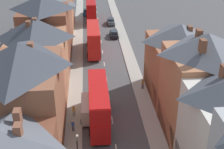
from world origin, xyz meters
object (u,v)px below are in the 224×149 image
at_px(car_near_blue, 114,34).
at_px(delivery_van, 89,109).
at_px(pedestrian_mid_right, 73,125).
at_px(double_decker_bus_mid_street, 98,103).
at_px(car_parked_left_a, 111,21).
at_px(pedestrian_far_right, 143,84).
at_px(double_decker_bus_lead, 93,39).
at_px(pedestrian_far_left, 74,111).
at_px(double_decker_bus_far_approaching, 91,10).
at_px(car_parked_right_a, 86,12).

bearing_deg(car_near_blue, delivery_van, -101.03).
bearing_deg(pedestrian_mid_right, double_decker_bus_mid_street, 31.33).
xyz_separation_m(car_parked_left_a, delivery_van, (-6.20, -41.34, 0.49)).
bearing_deg(pedestrian_far_right, pedestrian_mid_right, -136.26).
distance_m(double_decker_bus_lead, car_parked_left_a, 18.90).
relative_size(double_decker_bus_mid_street, pedestrian_far_left, 6.71).
distance_m(pedestrian_mid_right, pedestrian_far_left, 3.32).
bearing_deg(car_parked_left_a, pedestrian_far_right, -86.01).
height_order(car_near_blue, delivery_van, delivery_van).
bearing_deg(car_parked_left_a, car_near_blue, -90.00).
relative_size(pedestrian_mid_right, pedestrian_far_left, 1.00).
relative_size(double_decker_bus_lead, double_decker_bus_far_approaching, 1.00).
height_order(pedestrian_mid_right, pedestrian_far_left, same).
distance_m(double_decker_bus_far_approaching, delivery_van, 45.34).
bearing_deg(double_decker_bus_mid_street, pedestrian_mid_right, -148.67).
relative_size(double_decker_bus_far_approaching, car_parked_right_a, 2.70).
distance_m(double_decker_bus_lead, pedestrian_mid_right, 26.62).
distance_m(car_near_blue, car_parked_left_a, 9.52).
distance_m(double_decker_bus_mid_street, car_parked_left_a, 42.81).
height_order(double_decker_bus_mid_street, car_near_blue, double_decker_bus_mid_street).
height_order(double_decker_bus_mid_street, pedestrian_mid_right, double_decker_bus_mid_street).
relative_size(double_decker_bus_mid_street, double_decker_bus_far_approaching, 1.00).
height_order(double_decker_bus_far_approaching, car_parked_right_a, double_decker_bus_far_approaching).
bearing_deg(pedestrian_far_right, double_decker_bus_far_approaching, 100.80).
bearing_deg(double_decker_bus_mid_street, car_parked_right_a, 91.43).
xyz_separation_m(double_decker_bus_mid_street, car_parked_left_a, (4.91, 42.48, -1.97)).
bearing_deg(pedestrian_far_right, delivery_van, -140.84).
bearing_deg(double_decker_bus_mid_street, pedestrian_far_right, 48.12).
height_order(double_decker_bus_lead, car_parked_left_a, double_decker_bus_lead).
bearing_deg(pedestrian_far_left, double_decker_bus_far_approaching, 85.79).
xyz_separation_m(car_parked_left_a, car_parked_right_a, (-6.20, 9.12, 0.00)).
height_order(double_decker_bus_lead, pedestrian_far_left, double_decker_bus_lead).
relative_size(double_decker_bus_far_approaching, delivery_van, 2.08).
xyz_separation_m(delivery_van, pedestrian_far_right, (8.59, 7.00, -0.30)).
bearing_deg(car_parked_right_a, car_near_blue, -71.60).
height_order(delivery_van, pedestrian_mid_right, delivery_van).
bearing_deg(pedestrian_far_right, double_decker_bus_mid_street, -131.88).
bearing_deg(car_near_blue, double_decker_bus_far_approaching, 110.01).
height_order(double_decker_bus_far_approaching, pedestrian_far_left, double_decker_bus_far_approaching).
height_order(double_decker_bus_lead, delivery_van, double_decker_bus_lead).
height_order(car_parked_left_a, pedestrian_mid_right, pedestrian_mid_right).
distance_m(double_decker_bus_far_approaching, car_near_blue, 14.49).
distance_m(double_decker_bus_mid_street, pedestrian_mid_right, 4.28).
distance_m(double_decker_bus_mid_street, pedestrian_far_left, 3.99).
bearing_deg(double_decker_bus_far_approaching, car_near_blue, -69.99).
distance_m(double_decker_bus_far_approaching, pedestrian_far_right, 39.03).
bearing_deg(double_decker_bus_far_approaching, double_decker_bus_lead, -90.00).
bearing_deg(double_decker_bus_lead, double_decker_bus_mid_street, -90.00).
height_order(pedestrian_far_left, pedestrian_far_right, same).
xyz_separation_m(car_parked_right_a, pedestrian_mid_right, (-2.03, -53.63, 0.18)).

